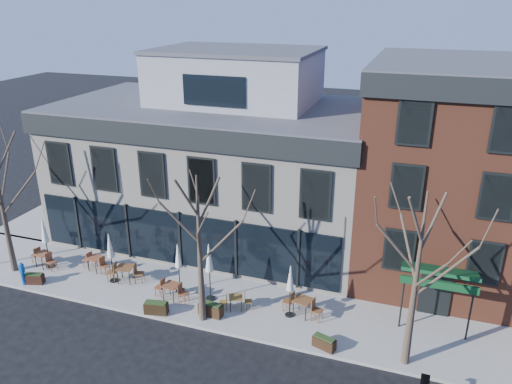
% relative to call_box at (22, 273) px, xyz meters
% --- Properties ---
extents(ground, '(120.00, 120.00, 0.00)m').
position_rel_call_box_xyz_m(ground, '(6.94, 4.20, -0.84)').
color(ground, black).
rests_on(ground, ground).
extents(sidewalk_front, '(33.50, 4.70, 0.15)m').
position_rel_call_box_xyz_m(sidewalk_front, '(10.19, 2.05, -0.76)').
color(sidewalk_front, gray).
rests_on(sidewalk_front, ground).
extents(sidewalk_side, '(4.50, 12.00, 0.15)m').
position_rel_call_box_xyz_m(sidewalk_side, '(-4.31, 10.20, -0.76)').
color(sidewalk_side, gray).
rests_on(sidewalk_side, ground).
extents(corner_building, '(18.39, 10.39, 11.10)m').
position_rel_call_box_xyz_m(corner_building, '(7.01, 9.27, 3.89)').
color(corner_building, beige).
rests_on(corner_building, ground).
extents(red_brick_building, '(8.20, 11.78, 11.18)m').
position_rel_call_box_xyz_m(red_brick_building, '(19.94, 9.18, 4.80)').
color(red_brick_building, brown).
rests_on(red_brick_building, ground).
extents(tree_corner, '(3.93, 3.98, 7.92)m').
position_rel_call_box_xyz_m(tree_corner, '(-1.55, 1.00, 3.41)').
color(tree_corner, '#382B21').
rests_on(tree_corner, sidewalk_front).
extents(tree_mid, '(3.50, 3.55, 7.04)m').
position_rel_call_box_xyz_m(tree_mid, '(9.95, 0.30, 2.96)').
color(tree_mid, '#382B21').
rests_on(tree_mid, sidewalk_front).
extents(tree_right, '(3.72, 3.77, 7.48)m').
position_rel_call_box_xyz_m(tree_right, '(18.95, 0.30, 3.19)').
color(tree_right, '#382B21').
rests_on(tree_right, sidewalk_front).
extents(call_box, '(0.26, 0.26, 1.30)m').
position_rel_call_box_xyz_m(call_box, '(0.00, 0.00, 0.00)').
color(call_box, '#0D4EB2').
rests_on(call_box, sidewalk_front).
extents(cafe_set_0, '(1.90, 0.92, 0.97)m').
position_rel_call_box_xyz_m(cafe_set_0, '(-0.32, 1.87, -0.19)').
color(cafe_set_0, brown).
rests_on(cafe_set_0, sidewalk_front).
extents(cafe_set_1, '(1.84, 0.85, 0.94)m').
position_rel_call_box_xyz_m(cafe_set_1, '(2.67, 2.43, -0.20)').
color(cafe_set_1, brown).
rests_on(cafe_set_1, sidewalk_front).
extents(cafe_set_2, '(2.02, 0.94, 1.04)m').
position_rel_call_box_xyz_m(cafe_set_2, '(4.80, 1.97, -0.15)').
color(cafe_set_2, brown).
rests_on(cafe_set_2, sidewalk_front).
extents(cafe_set_3, '(1.87, 0.80, 0.97)m').
position_rel_call_box_xyz_m(cafe_set_3, '(7.82, 1.31, -0.19)').
color(cafe_set_3, brown).
rests_on(cafe_set_3, sidewalk_front).
extents(cafe_set_4, '(1.61, 0.95, 0.83)m').
position_rel_call_box_xyz_m(cafe_set_4, '(11.11, 1.52, -0.26)').
color(cafe_set_4, brown).
rests_on(cafe_set_4, sidewalk_front).
extents(cafe_set_5, '(2.03, 0.93, 1.04)m').
position_rel_call_box_xyz_m(cafe_set_5, '(14.21, 2.06, -0.15)').
color(cafe_set_5, brown).
rests_on(cafe_set_5, sidewalk_front).
extents(umbrella_0, '(0.47, 0.47, 2.92)m').
position_rel_call_box_xyz_m(umbrella_0, '(-0.02, 1.94, 1.38)').
color(umbrella_0, black).
rests_on(umbrella_0, sidewalk_front).
extents(umbrella_1, '(0.44, 0.44, 2.72)m').
position_rel_call_box_xyz_m(umbrella_1, '(4.17, 1.78, 1.24)').
color(umbrella_1, black).
rests_on(umbrella_1, sidewalk_front).
extents(umbrella_2, '(0.42, 0.42, 2.62)m').
position_rel_call_box_xyz_m(umbrella_2, '(7.87, 2.09, 1.16)').
color(umbrella_2, black).
rests_on(umbrella_2, sidewalk_front).
extents(umbrella_3, '(0.48, 0.48, 3.01)m').
position_rel_call_box_xyz_m(umbrella_3, '(9.63, 1.90, 1.44)').
color(umbrella_3, black).
rests_on(umbrella_3, sidewalk_front).
extents(umbrella_4, '(0.42, 0.42, 2.64)m').
position_rel_call_box_xyz_m(umbrella_4, '(13.65, 1.85, 1.18)').
color(umbrella_4, black).
rests_on(umbrella_4, sidewalk_front).
extents(planter_0, '(1.06, 0.65, 0.56)m').
position_rel_call_box_xyz_m(planter_0, '(0.41, 0.27, -0.41)').
color(planter_0, black).
rests_on(planter_0, sidewalk_front).
extents(planter_1, '(1.16, 0.63, 0.61)m').
position_rel_call_box_xyz_m(planter_1, '(7.70, 0.00, -0.38)').
color(planter_1, black).
rests_on(planter_1, sidewalk_front).
extents(planter_2, '(1.18, 0.57, 0.64)m').
position_rel_call_box_xyz_m(planter_2, '(10.17, 0.70, -0.37)').
color(planter_2, black).
rests_on(planter_2, sidewalk_front).
extents(planter_3, '(1.06, 0.68, 0.55)m').
position_rel_call_box_xyz_m(planter_3, '(15.64, 0.10, -0.41)').
color(planter_3, black).
rests_on(planter_3, sidewalk_front).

